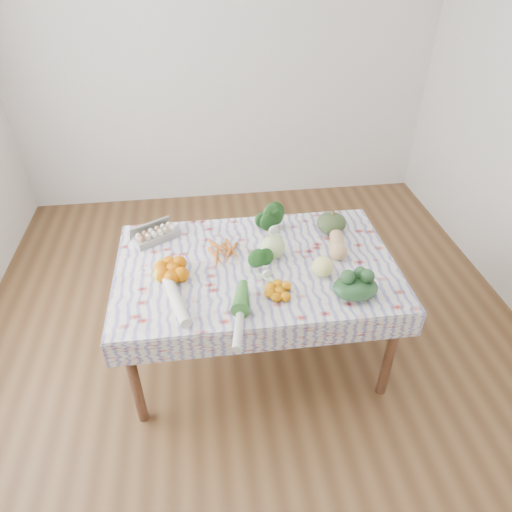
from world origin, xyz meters
TOP-DOWN VIEW (x-y plane):
  - ground at (0.00, 0.00)m, footprint 4.50×4.50m
  - wall_back at (0.00, 2.25)m, footprint 4.00×0.04m
  - dining_table at (0.00, 0.00)m, footprint 1.60×1.00m
  - tablecloth at (0.00, 0.00)m, footprint 1.66×1.06m
  - egg_carton at (-0.60, 0.33)m, footprint 0.30×0.24m
  - carrot_bunch at (-0.18, 0.10)m, footprint 0.22×0.20m
  - kale_bunch at (0.14, 0.33)m, footprint 0.21×0.20m
  - kabocha_squash at (0.54, 0.29)m, footprint 0.21×0.21m
  - cabbage at (0.11, 0.05)m, footprint 0.16×0.16m
  - butternut_squash at (0.51, 0.05)m, footprint 0.16×0.26m
  - orange_cluster at (-0.49, -0.05)m, footprint 0.30×0.30m
  - broccoli at (0.03, -0.10)m, footprint 0.17×0.17m
  - mandarin_cluster at (0.09, -0.29)m, footprint 0.23×0.23m
  - grapefruit at (0.36, -0.15)m, footprint 0.14×0.14m
  - spinach_bag at (0.50, -0.35)m, footprint 0.26×0.21m
  - daikon at (-0.47, -0.28)m, footprint 0.17×0.43m
  - leek at (-0.14, -0.45)m, footprint 0.13×0.45m

SIDE VIEW (x-z plane):
  - ground at x=0.00m, z-range 0.00..0.00m
  - dining_table at x=0.00m, z-range 0.30..1.05m
  - tablecloth at x=0.00m, z-range 0.75..0.76m
  - carrot_bunch at x=-0.18m, z-range 0.76..0.80m
  - leek at x=-0.14m, z-range 0.76..0.81m
  - mandarin_cluster at x=0.09m, z-range 0.76..0.82m
  - daikon at x=-0.47m, z-range 0.76..0.82m
  - egg_carton at x=-0.60m, z-range 0.76..0.84m
  - orange_cluster at x=-0.49m, z-range 0.76..0.85m
  - broccoli at x=0.03m, z-range 0.76..0.86m
  - spinach_bag at x=0.50m, z-range 0.76..0.87m
  - butternut_squash at x=0.51m, z-range 0.76..0.87m
  - grapefruit at x=0.36m, z-range 0.76..0.88m
  - kabocha_squash at x=0.54m, z-range 0.76..0.89m
  - cabbage at x=0.11m, z-range 0.76..0.91m
  - kale_bunch at x=0.14m, z-range 0.76..0.92m
  - wall_back at x=0.00m, z-range 0.00..2.80m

